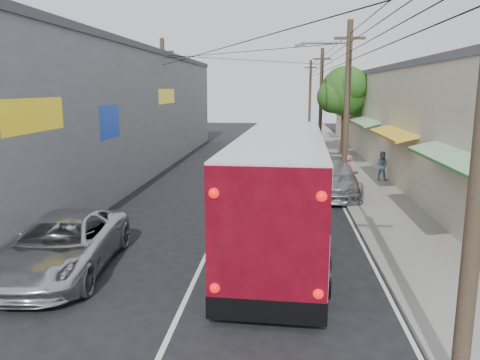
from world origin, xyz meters
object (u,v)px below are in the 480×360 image
object	(u,v)px
parked_car_mid	(307,158)
parked_car_far	(308,136)
coach_bus	(281,186)
pedestrian_near	(348,173)
parked_suv	(331,177)
pedestrian_far	(382,166)
jeepney	(62,245)

from	to	relation	value
parked_car_mid	parked_car_far	xyz separation A→B (m)	(0.78, 13.27, 0.11)
coach_bus	pedestrian_near	distance (m)	7.84
parked_suv	pedestrian_far	size ratio (longest dim) A/B	3.73
parked_car_far	parked_car_mid	bearing A→B (deg)	-85.53
coach_bus	parked_car_far	distance (m)	27.43
jeepney	pedestrian_near	bearing A→B (deg)	44.69
jeepney	pedestrian_near	xyz separation A→B (m)	(9.11, 10.58, 0.24)
parked_suv	pedestrian_near	world-z (taller)	pedestrian_near
parked_suv	parked_car_far	distance (m)	20.27
pedestrian_near	pedestrian_far	world-z (taller)	pedestrian_near
parked_suv	parked_car_far	bearing A→B (deg)	89.93
pedestrian_near	coach_bus	bearing A→B (deg)	63.38
parked_suv	parked_car_mid	xyz separation A→B (m)	(-0.78, 7.00, -0.14)
coach_bus	parked_suv	world-z (taller)	coach_bus
jeepney	pedestrian_near	distance (m)	13.96
pedestrian_near	jeepney	bearing A→B (deg)	46.50
parked_suv	pedestrian_near	distance (m)	0.82
pedestrian_far	parked_suv	bearing A→B (deg)	75.58
coach_bus	parked_suv	xyz separation A→B (m)	(2.35, 7.05, -0.98)
parked_car_far	pedestrian_far	world-z (taller)	pedestrian_far
coach_bus	pedestrian_far	size ratio (longest dim) A/B	7.90
pedestrian_near	pedestrian_far	xyz separation A→B (m)	(2.20, 3.10, -0.11)
parked_car_mid	pedestrian_near	distance (m)	7.10
coach_bus	parked_car_mid	size ratio (longest dim) A/B	2.99
coach_bus	parked_car_far	bearing A→B (deg)	87.68
coach_bus	pedestrian_near	xyz separation A→B (m)	(3.15, 7.13, -0.82)
parked_suv	parked_car_mid	size ratio (longest dim) A/B	1.41
jeepney	pedestrian_near	world-z (taller)	pedestrian_near
coach_bus	parked_suv	bearing A→B (deg)	74.13
pedestrian_near	pedestrian_far	bearing A→B (deg)	-128.16
parked_car_mid	pedestrian_near	xyz separation A→B (m)	(1.58, -6.92, 0.31)
parked_car_far	parked_suv	bearing A→B (deg)	-82.15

